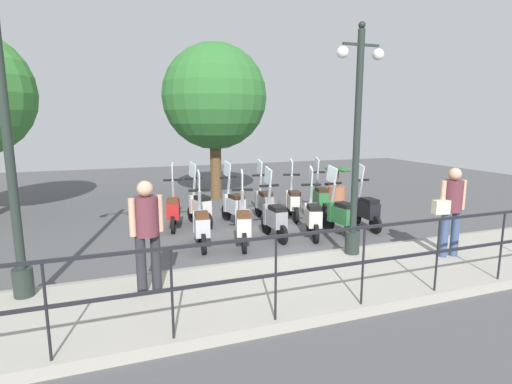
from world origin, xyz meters
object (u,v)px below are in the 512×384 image
object	(u,v)px
pedestrian_with_bag	(451,205)
scooter_near_3	(274,217)
lamp_post_far	(9,151)
scooter_far_1	(293,201)
potted_palm	(337,187)
scooter_far_5	(173,209)
tree_distant	(215,97)
scooter_near_2	(313,216)
scooter_near_0	(366,209)
scooter_near_1	(340,214)
scooter_near_5	(201,224)
scooter_far_2	(264,202)
scooter_far_3	(234,205)
pedestrian_distant	(147,228)
scooter_far_0	(320,197)
lamp_post_near	(356,157)
scooter_near_4	(243,224)
scooter_far_4	(199,206)

from	to	relation	value
pedestrian_with_bag	scooter_near_3	world-z (taller)	pedestrian_with_bag
lamp_post_far	scooter_far_1	bearing A→B (deg)	-60.14
potted_palm	scooter_far_5	distance (m)	5.69
tree_distant	scooter_near_3	xyz separation A→B (m)	(-4.88, -0.04, -2.77)
scooter_far_1	scooter_far_5	xyz separation A→B (m)	(0.11, 3.06, 0.00)
scooter_near_2	scooter_near_0	bearing A→B (deg)	-65.04
scooter_near_1	scooter_near_5	size ratio (longest dim) A/B	1.00
lamp_post_far	scooter_far_2	size ratio (longest dim) A/B	2.92
potted_palm	scooter_far_3	bearing A→B (deg)	113.22
lamp_post_far	scooter_near_2	xyz separation A→B (m)	(1.57, -5.30, -1.67)
scooter_near_0	scooter_near_1	world-z (taller)	same
pedestrian_distant	potted_palm	xyz separation A→B (m)	(5.42, -6.33, -0.63)
scooter_near_5	scooter_far_0	xyz separation A→B (m)	(1.72, -3.64, 0.00)
potted_palm	scooter_far_5	xyz separation A→B (m)	(-1.67, 5.44, 0.04)
scooter_near_2	scooter_far_3	bearing A→B (deg)	54.27
pedestrian_with_bag	scooter_far_5	bearing A→B (deg)	53.55
lamp_post_far	scooter_near_1	xyz separation A→B (m)	(1.54, -5.97, -1.67)
scooter_near_0	scooter_far_1	size ratio (longest dim) A/B	1.00
lamp_post_near	tree_distant	bearing A→B (deg)	7.27
scooter_near_1	scooter_near_4	xyz separation A→B (m)	(-0.06, 2.30, 0.00)
scooter_far_2	scooter_near_3	bearing A→B (deg)	168.09
scooter_near_4	tree_distant	bearing A→B (deg)	6.65
scooter_near_1	scooter_far_3	world-z (taller)	same
scooter_near_3	scooter_far_4	world-z (taller)	same
pedestrian_with_bag	scooter_near_3	bearing A→B (deg)	50.05
pedestrian_distant	scooter_near_2	bearing A→B (deg)	99.93
pedestrian_with_bag	scooter_far_0	distance (m)	4.20
scooter_near_4	scooter_far_2	xyz separation A→B (m)	(1.92, -1.19, 0.00)
pedestrian_with_bag	scooter_far_1	size ratio (longest dim) A/B	1.03
pedestrian_with_bag	scooter_near_5	world-z (taller)	pedestrian_with_bag
pedestrian_with_bag	scooter_far_4	size ratio (longest dim) A/B	1.03
scooter_near_0	scooter_near_1	xyz separation A→B (m)	(-0.23, 0.84, 0.00)
lamp_post_near	pedestrian_with_bag	bearing A→B (deg)	-115.66
lamp_post_near	potted_palm	size ratio (longest dim) A/B	3.78
scooter_near_1	tree_distant	bearing A→B (deg)	9.01
pedestrian_with_bag	lamp_post_near	bearing A→B (deg)	71.56
scooter_near_0	scooter_far_0	distance (m)	1.69
lamp_post_near	scooter_far_2	xyz separation A→B (m)	(3.40, 0.42, -1.43)
scooter_far_1	pedestrian_distant	bearing A→B (deg)	146.82
scooter_near_0	lamp_post_far	bearing A→B (deg)	106.30
scooter_near_5	scooter_far_4	size ratio (longest dim) A/B	1.00
scooter_near_1	scooter_far_4	size ratio (longest dim) A/B	1.00
lamp_post_far	scooter_far_5	world-z (taller)	lamp_post_far
scooter_near_1	scooter_far_5	distance (m)	3.87
pedestrian_with_bag	scooter_far_0	xyz separation A→B (m)	(4.15, 0.29, -0.60)
scooter_far_0	tree_distant	bearing A→B (deg)	43.62
scooter_near_5	scooter_near_4	bearing A→B (deg)	-98.53
scooter_near_4	scooter_far_3	size ratio (longest dim) A/B	1.00
lamp_post_near	scooter_far_4	xyz separation A→B (m)	(3.41, 2.09, -1.43)
scooter_far_0	lamp_post_near	bearing A→B (deg)	171.35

